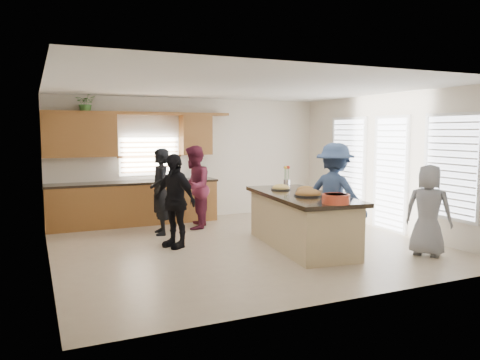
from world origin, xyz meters
name	(u,v)px	position (x,y,z in m)	size (l,w,h in m)	color
floor	(245,245)	(0.00, 0.00, 0.00)	(6.50, 6.50, 0.00)	#BFAC8E
room_shell	(245,139)	(0.00, 0.00, 1.90)	(6.52, 6.02, 2.81)	silver
back_cabinetry	(131,183)	(-1.47, 2.73, 0.91)	(4.08, 0.66, 2.46)	#98632C
right_wall_glazing	(392,166)	(3.22, -0.13, 1.34)	(0.06, 4.00, 2.25)	white
island	(301,222)	(0.86, -0.52, 0.45)	(1.45, 2.81, 0.95)	tan
platter_front	(308,194)	(0.82, -0.80, 0.98)	(0.49, 0.49, 0.20)	black
platter_mid	(306,190)	(1.08, -0.32, 0.98)	(0.38, 0.38, 0.15)	black
platter_back	(281,188)	(0.81, 0.13, 0.98)	(0.37, 0.37, 0.15)	black
salad_bowl	(336,198)	(0.74, -1.70, 1.03)	(0.42, 0.42, 0.15)	#D54427
clear_cup	(342,198)	(0.99, -1.50, 0.99)	(0.08, 0.08, 0.09)	white
plate_stack	(281,187)	(0.88, 0.27, 0.98)	(0.22, 0.22, 0.05)	#9E7BB4
flower_vase	(287,176)	(1.14, 0.49, 1.16)	(0.14, 0.14, 0.41)	silver
potted_plant	(86,103)	(-2.35, 2.82, 2.62)	(0.40, 0.35, 0.45)	#407C31
woman_left_back	(160,192)	(-1.14, 1.50, 0.85)	(0.62, 0.41, 1.71)	black
woman_left_mid	(194,187)	(-0.36, 1.76, 0.87)	(0.85, 0.66, 1.74)	maroon
woman_left_front	(174,201)	(-1.17, 0.40, 0.83)	(0.97, 0.40, 1.66)	black
woman_right_back	(335,195)	(1.42, -0.71, 0.92)	(1.19, 0.68, 1.84)	#3A527F
woman_right_front	(428,210)	(2.46, -1.86, 0.75)	(0.74, 0.48, 1.51)	gray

